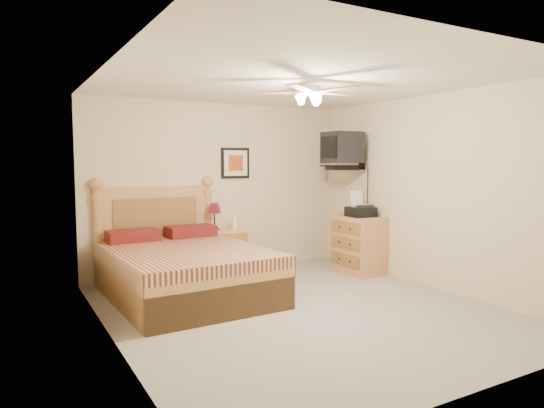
{
  "coord_description": "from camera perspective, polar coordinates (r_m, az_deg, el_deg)",
  "views": [
    {
      "loc": [
        -2.86,
        -4.43,
        1.64
      ],
      "look_at": [
        0.15,
        0.9,
        1.11
      ],
      "focal_mm": 32.0,
      "sensor_mm": 36.0,
      "label": 1
    }
  ],
  "objects": [
    {
      "name": "wall_tv",
      "position": [
        7.39,
        9.18,
        6.25
      ],
      "size": [
        0.56,
        0.46,
        0.58
      ],
      "primitive_type": null,
      "color": "black",
      "rests_on": "wall_right"
    },
    {
      "name": "ceiling",
      "position": [
        5.34,
        3.42,
        14.24
      ],
      "size": [
        4.0,
        4.5,
        0.04
      ],
      "primitive_type": "cube",
      "color": "white",
      "rests_on": "ground"
    },
    {
      "name": "ceiling_fan",
      "position": [
        5.15,
        4.66,
        13.0
      ],
      "size": [
        1.14,
        1.14,
        0.28
      ],
      "primitive_type": null,
      "color": "white",
      "rests_on": "ceiling"
    },
    {
      "name": "table_lamp",
      "position": [
        7.09,
        -6.78,
        -1.45
      ],
      "size": [
        0.23,
        0.23,
        0.39
      ],
      "primitive_type": null,
      "rotation": [
        0.0,
        0.0,
        0.09
      ],
      "color": "maroon",
      "rests_on": "nightstand"
    },
    {
      "name": "magazine_upper",
      "position": [
        7.39,
        8.64,
        -0.99
      ],
      "size": [
        0.28,
        0.34,
        0.02
      ],
      "primitive_type": "imported",
      "rotation": [
        0.0,
        0.0,
        0.21
      ],
      "color": "tan",
      "rests_on": "magazine_lower"
    },
    {
      "name": "fax_machine",
      "position": [
        7.17,
        10.4,
        0.03
      ],
      "size": [
        0.39,
        0.41,
        0.38
      ],
      "primitive_type": null,
      "rotation": [
        0.0,
        0.0,
        -0.09
      ],
      "color": "black",
      "rests_on": "dresser"
    },
    {
      "name": "wall_right",
      "position": [
        6.59,
        18.13,
        1.35
      ],
      "size": [
        0.04,
        4.5,
        2.5
      ],
      "primitive_type": "cube",
      "color": "beige",
      "rests_on": "ground"
    },
    {
      "name": "magazine_lower",
      "position": [
        7.37,
        8.78,
        -1.19
      ],
      "size": [
        0.26,
        0.3,
        0.02
      ],
      "primitive_type": "imported",
      "rotation": [
        0.0,
        0.0,
        0.24
      ],
      "color": "beige",
      "rests_on": "dresser"
    },
    {
      "name": "framed_picture",
      "position": [
        7.36,
        -4.34,
        4.82
      ],
      "size": [
        0.46,
        0.04,
        0.46
      ],
      "primitive_type": "cube",
      "color": "black",
      "rests_on": "wall_back"
    },
    {
      "name": "floor",
      "position": [
        5.52,
        3.29,
        -12.3
      ],
      "size": [
        4.5,
        4.5,
        0.0
      ],
      "primitive_type": "plane",
      "color": "gray",
      "rests_on": "ground"
    },
    {
      "name": "wall_back",
      "position": [
        7.27,
        -6.31,
        1.89
      ],
      "size": [
        4.0,
        0.04,
        2.5
      ],
      "primitive_type": "cube",
      "color": "beige",
      "rests_on": "ground"
    },
    {
      "name": "bed",
      "position": [
        5.95,
        -10.17,
        -3.99
      ],
      "size": [
        1.77,
        2.28,
        1.44
      ],
      "primitive_type": null,
      "rotation": [
        0.0,
        0.0,
        0.04
      ],
      "color": "#AD7F3A",
      "rests_on": "ground"
    },
    {
      "name": "lotion_bottle",
      "position": [
        7.15,
        -4.45,
        -2.08
      ],
      "size": [
        0.1,
        0.1,
        0.21
      ],
      "primitive_type": "imported",
      "rotation": [
        0.0,
        0.0,
        0.33
      ],
      "color": "white",
      "rests_on": "nightstand"
    },
    {
      "name": "dresser",
      "position": [
        7.28,
        10.15,
        -4.73
      ],
      "size": [
        0.52,
        0.73,
        0.84
      ],
      "primitive_type": "cube",
      "rotation": [
        0.0,
        0.0,
        0.04
      ],
      "color": "#C58051",
      "rests_on": "ground"
    },
    {
      "name": "wall_left",
      "position": [
        4.53,
        -18.43,
        -0.21
      ],
      "size": [
        0.04,
        4.5,
        2.5
      ],
      "primitive_type": "cube",
      "color": "beige",
      "rests_on": "ground"
    },
    {
      "name": "nightstand",
      "position": [
        7.15,
        -5.61,
        -5.61
      ],
      "size": [
        0.64,
        0.5,
        0.65
      ],
      "primitive_type": "cube",
      "rotation": [
        0.0,
        0.0,
        -0.08
      ],
      "color": "#C3824C",
      "rests_on": "ground"
    },
    {
      "name": "wall_front",
      "position": [
        3.62,
        23.09,
        -1.61
      ],
      "size": [
        4.0,
        0.04,
        2.5
      ],
      "primitive_type": "cube",
      "color": "beige",
      "rests_on": "ground"
    }
  ]
}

